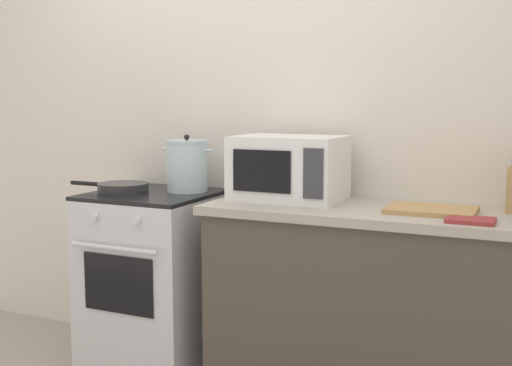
{
  "coord_description": "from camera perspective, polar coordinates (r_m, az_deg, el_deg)",
  "views": [
    {
      "loc": [
        1.47,
        -2.11,
        1.39
      ],
      "look_at": [
        0.23,
        0.6,
        1.0
      ],
      "focal_mm": 45.06,
      "sensor_mm": 36.0,
      "label": 1
    }
  ],
  "objects": [
    {
      "name": "microwave",
      "position": [
        3.02,
        2.94,
        1.35
      ],
      "size": [
        0.5,
        0.37,
        0.3
      ],
      "color": "white",
      "rests_on": "countertop_right"
    },
    {
      "name": "stock_pot",
      "position": [
        3.3,
        -6.14,
        1.55
      ],
      "size": [
        0.3,
        0.21,
        0.29
      ],
      "color": "silver",
      "rests_on": "stove"
    },
    {
      "name": "frying_pan",
      "position": [
        3.31,
        -11.8,
        -0.42
      ],
      "size": [
        0.46,
        0.26,
        0.05
      ],
      "color": "#28282B",
      "rests_on": "stove"
    },
    {
      "name": "back_wall",
      "position": [
        3.3,
        3.8,
        5.0
      ],
      "size": [
        4.4,
        0.1,
        2.5
      ],
      "primitive_type": "cube",
      "color": "silver",
      "rests_on": "ground_plane"
    },
    {
      "name": "oven_mitt",
      "position": [
        2.61,
        18.51,
        -3.15
      ],
      "size": [
        0.18,
        0.14,
        0.02
      ],
      "primitive_type": "cube",
      "color": "#993333",
      "rests_on": "countertop_right"
    },
    {
      "name": "stove",
      "position": [
        3.4,
        -9.03,
        -8.53
      ],
      "size": [
        0.6,
        0.64,
        0.92
      ],
      "color": "silver",
      "rests_on": "ground_plane"
    },
    {
      "name": "cutting_board",
      "position": [
        2.79,
        15.31,
        -2.32
      ],
      "size": [
        0.36,
        0.26,
        0.02
      ],
      "primitive_type": "cube",
      "color": "tan",
      "rests_on": "countertop_right"
    },
    {
      "name": "countertop_right",
      "position": [
        2.83,
        12.6,
        -2.69
      ],
      "size": [
        1.7,
        0.6,
        0.04
      ],
      "primitive_type": "cube",
      "color": "#ADA393",
      "rests_on": "lower_cabinet_right"
    },
    {
      "name": "lower_cabinet_right",
      "position": [
        2.95,
        12.35,
        -11.52
      ],
      "size": [
        1.64,
        0.56,
        0.88
      ],
      "primitive_type": "cube",
      "color": "#4C4238",
      "rests_on": "ground_plane"
    }
  ]
}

